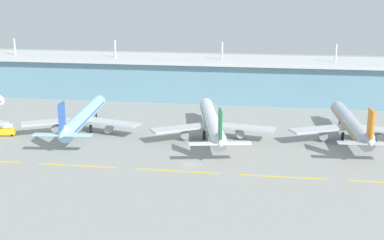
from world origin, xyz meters
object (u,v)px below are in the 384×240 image
at_px(airliner_center, 212,123).
at_px(airliner_far_middle, 351,125).
at_px(airliner_near_middle, 83,117).
at_px(fuel_truck, 6,130).

distance_m(airliner_center, airliner_far_middle, 53.64).
bearing_deg(airliner_center, airliner_near_middle, 179.84).
relative_size(airliner_near_middle, airliner_center, 0.95).
relative_size(airliner_far_middle, fuel_truck, 8.59).
xyz_separation_m(airliner_near_middle, airliner_center, (52.77, -0.15, 0.00)).
bearing_deg(fuel_truck, airliner_center, 6.36).
height_order(airliner_far_middle, fuel_truck, airliner_far_middle).
xyz_separation_m(airliner_center, fuel_truck, (-81.69, -9.10, -4.19)).
height_order(airliner_near_middle, fuel_truck, airliner_near_middle).
relative_size(airliner_center, fuel_truck, 9.33).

